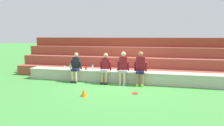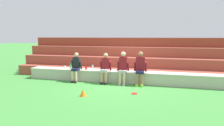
% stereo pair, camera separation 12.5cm
% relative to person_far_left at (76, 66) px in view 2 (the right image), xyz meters
% --- Properties ---
extents(ground_plane, '(80.00, 80.00, 0.00)m').
position_rel_person_far_left_xyz_m(ground_plane, '(2.08, 0.05, -0.70)').
color(ground_plane, '#428E3D').
extents(stone_seating_wall, '(9.00, 0.62, 0.52)m').
position_rel_person_far_left_xyz_m(stone_seating_wall, '(2.08, 0.34, -0.42)').
color(stone_seating_wall, '#B7AF9E').
rests_on(stone_seating_wall, ground).
extents(brick_bleachers, '(11.60, 2.45, 1.98)m').
position_rel_person_far_left_xyz_m(brick_bleachers, '(2.08, 2.29, 0.05)').
color(brick_bleachers, '#9B4535').
rests_on(brick_bleachers, ground).
extents(person_far_left, '(0.49, 0.54, 1.33)m').
position_rel_person_far_left_xyz_m(person_far_left, '(0.00, 0.00, 0.00)').
color(person_far_left, beige).
rests_on(person_far_left, ground).
extents(person_left_of_center, '(0.51, 0.57, 1.33)m').
position_rel_person_far_left_xyz_m(person_left_of_center, '(1.37, 0.05, 0.01)').
color(person_left_of_center, tan).
rests_on(person_left_of_center, ground).
extents(person_center, '(0.51, 0.51, 1.41)m').
position_rel_person_far_left_xyz_m(person_center, '(2.17, 0.03, 0.05)').
color(person_center, beige).
rests_on(person_center, ground).
extents(person_right_of_center, '(0.55, 0.51, 1.43)m').
position_rel_person_far_left_xyz_m(person_right_of_center, '(2.91, 0.03, 0.06)').
color(person_right_of_center, '#996B4C').
rests_on(person_right_of_center, ground).
extents(water_bottle_near_left, '(0.06, 0.06, 0.26)m').
position_rel_person_far_left_xyz_m(water_bottle_near_left, '(-0.44, 0.38, -0.05)').
color(water_bottle_near_left, green).
rests_on(water_bottle_near_left, stone_seating_wall).
extents(water_bottle_center_gap, '(0.07, 0.07, 0.25)m').
position_rel_person_far_left_xyz_m(water_bottle_center_gap, '(0.71, 0.28, -0.06)').
color(water_bottle_center_gap, silver).
rests_on(water_bottle_center_gap, stone_seating_wall).
extents(plastic_cup_right_end, '(0.08, 0.08, 0.11)m').
position_rel_person_far_left_xyz_m(plastic_cup_right_end, '(1.88, 0.34, -0.12)').
color(plastic_cup_right_end, red).
rests_on(plastic_cup_right_end, stone_seating_wall).
extents(plastic_cup_middle, '(0.09, 0.09, 0.13)m').
position_rel_person_far_left_xyz_m(plastic_cup_middle, '(0.37, 0.33, -0.11)').
color(plastic_cup_middle, red).
rests_on(plastic_cup_middle, stone_seating_wall).
extents(plastic_cup_left_end, '(0.09, 0.09, 0.13)m').
position_rel_person_far_left_xyz_m(plastic_cup_left_end, '(-0.75, 0.39, -0.12)').
color(plastic_cup_left_end, white).
rests_on(plastic_cup_left_end, stone_seating_wall).
extents(frisbee, '(0.22, 0.22, 0.02)m').
position_rel_person_far_left_xyz_m(frisbee, '(2.82, -1.23, -0.69)').
color(frisbee, red).
rests_on(frisbee, ground).
extents(sports_cone, '(0.23, 0.23, 0.24)m').
position_rel_person_far_left_xyz_m(sports_cone, '(1.12, -1.91, -0.58)').
color(sports_cone, orange).
rests_on(sports_cone, ground).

